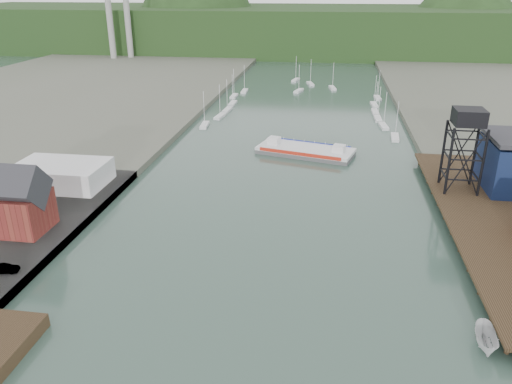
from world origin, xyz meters
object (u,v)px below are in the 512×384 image
(chain_ferry, at_px, (305,150))
(motorboat, at_px, (486,340))
(lift_tower, at_px, (468,122))
(harbor_building, at_px, (9,205))

(chain_ferry, relative_size, motorboat, 4.10)
(lift_tower, height_order, motorboat, lift_tower)
(lift_tower, relative_size, motorboat, 2.60)
(harbor_building, relative_size, lift_tower, 0.76)
(lift_tower, bearing_deg, chain_ferry, 142.60)
(harbor_building, height_order, motorboat, harbor_building)
(harbor_building, bearing_deg, motorboat, -13.85)
(chain_ferry, bearing_deg, harbor_building, -116.30)
(harbor_building, distance_m, motorboat, 73.02)
(chain_ferry, xyz_separation_m, motorboat, (24.93, -69.28, 0.21))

